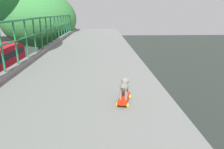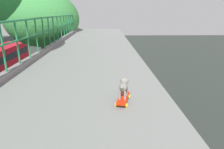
# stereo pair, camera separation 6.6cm
# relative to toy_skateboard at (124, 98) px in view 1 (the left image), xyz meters

# --- Properties ---
(roadside_tree_far) EXTENTS (5.26, 5.26, 8.20)m
(roadside_tree_far) POSITION_rel_toy_skateboard_xyz_m (-4.83, 12.33, 0.75)
(roadside_tree_far) COLOR #4A3D2C
(roadside_tree_far) RESTS_ON ground
(toy_skateboard) EXTENTS (0.28, 0.55, 0.08)m
(toy_skateboard) POSITION_rel_toy_skateboard_xyz_m (0.00, 0.00, 0.00)
(toy_skateboard) COLOR red
(toy_skateboard) RESTS_ON overpass_deck
(small_dog) EXTENTS (0.19, 0.33, 0.30)m
(small_dog) POSITION_rel_toy_skateboard_xyz_m (0.01, 0.03, 0.21)
(small_dog) COLOR gray
(small_dog) RESTS_ON toy_skateboard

